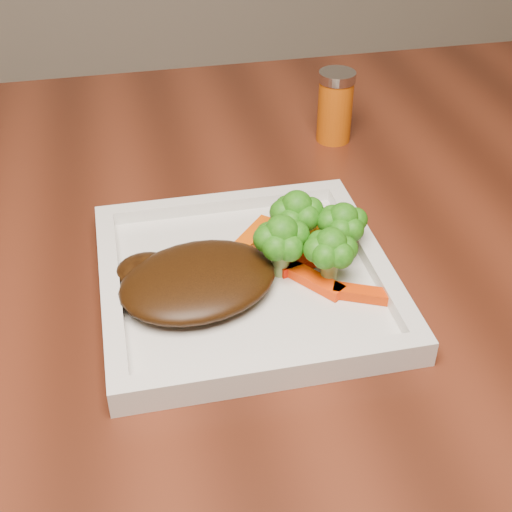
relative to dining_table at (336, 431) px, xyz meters
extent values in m
cube|color=silver|center=(-0.15, -0.11, 0.38)|extent=(0.27, 0.27, 0.01)
ellipsoid|color=black|center=(-0.20, -0.12, 0.40)|extent=(0.17, 0.15, 0.03)
cube|color=#C93103|center=(-0.05, -0.16, 0.39)|extent=(0.06, 0.04, 0.01)
cube|color=#D76F03|center=(-0.05, -0.05, 0.39)|extent=(0.05, 0.02, 0.01)
cube|color=#D54A03|center=(-0.13, -0.05, 0.39)|extent=(0.06, 0.06, 0.01)
cube|color=#FD3904|center=(-0.09, -0.13, 0.39)|extent=(0.05, 0.06, 0.01)
cube|color=red|center=(-0.09, -0.10, 0.39)|extent=(0.06, 0.03, 0.01)
cylinder|color=#B94F0A|center=(0.02, 0.17, 0.42)|extent=(0.05, 0.05, 0.09)
camera|label=1|loc=(-0.25, -0.62, 0.81)|focal=50.00mm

